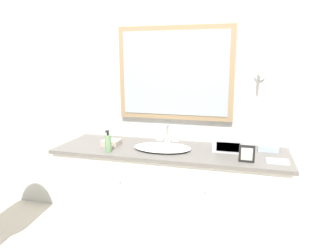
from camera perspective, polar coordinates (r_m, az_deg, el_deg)
wall_back at (r=2.79m, az=2.12°, el=6.09°), size 8.00×0.18×2.55m
vanity_counter at (r=2.71m, az=0.39°, el=-12.98°), size 1.96×0.61×0.85m
sink_basin at (r=2.55m, az=-1.08°, el=-4.03°), size 0.49×0.36×0.19m
soap_bottle at (r=2.51m, az=-11.31°, el=-3.19°), size 0.05×0.05×0.18m
appliance_box at (r=2.52m, az=11.47°, el=-3.61°), size 0.26×0.12×0.11m
picture_frame at (r=2.28m, az=14.79°, el=-5.16°), size 0.12×0.01×0.13m
hand_towel_near_sink at (r=2.64m, az=18.55°, el=-3.96°), size 0.17×0.11×0.05m
hand_towel_far_corner at (r=2.71m, az=-10.71°, el=-3.12°), size 0.15×0.14×0.05m
metal_tray at (r=2.38m, az=20.16°, el=-6.36°), size 0.16×0.13×0.01m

